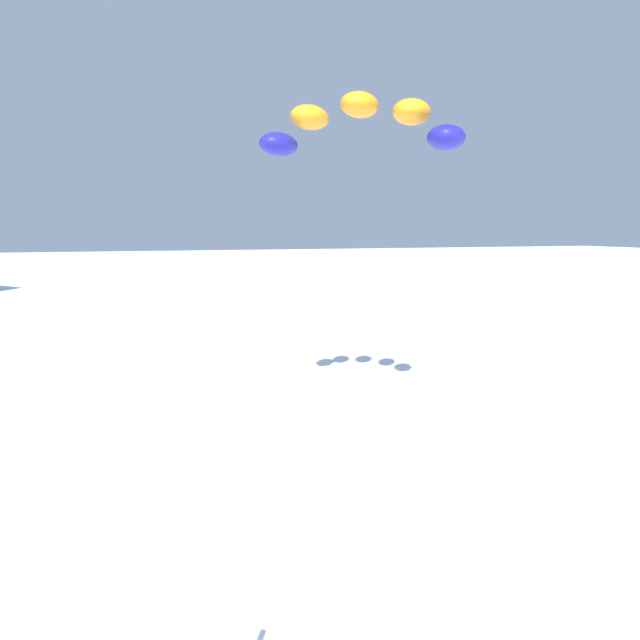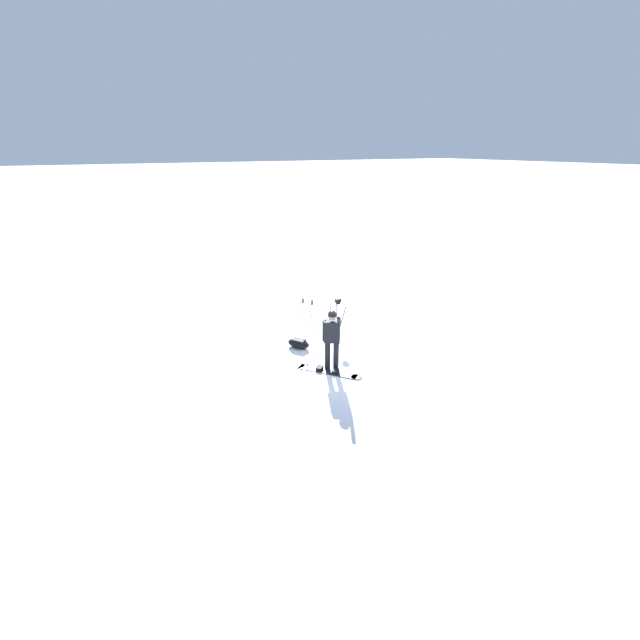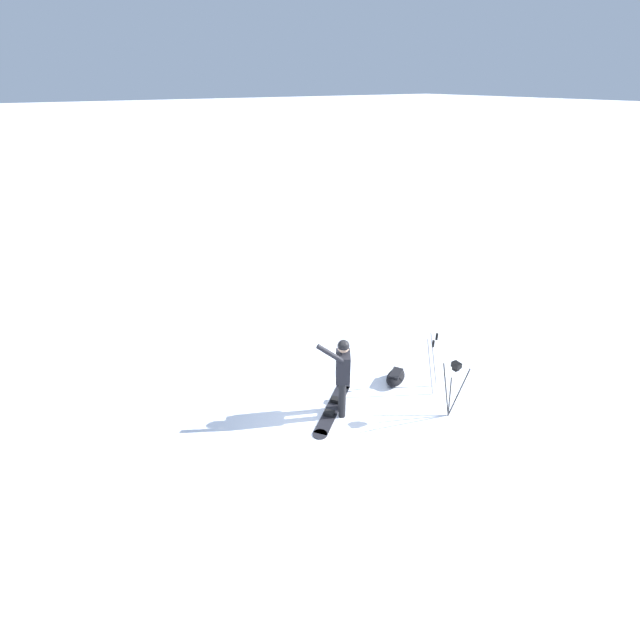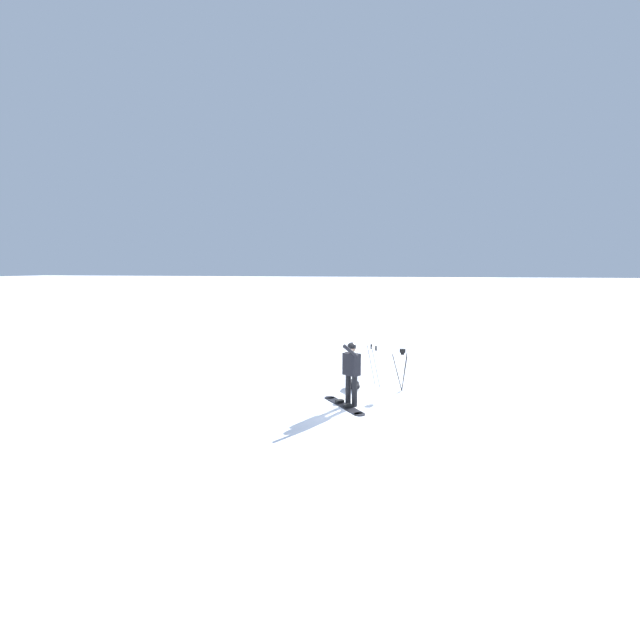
# 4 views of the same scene
# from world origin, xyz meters

# --- Properties ---
(traction_kite) EXTENTS (3.23, 4.00, 1.11)m
(traction_kite) POSITION_xyz_m (-5.99, 4.25, 7.59)
(traction_kite) COLOR navy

